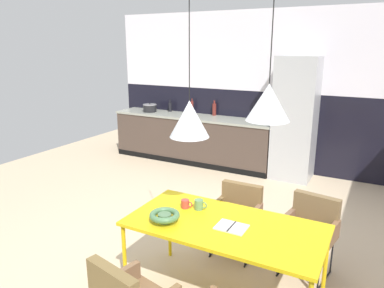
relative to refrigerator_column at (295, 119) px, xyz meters
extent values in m
plane|color=#C9B290|center=(-0.44, -3.17, -1.03)|extent=(9.33, 9.33, 0.00)
cube|color=black|center=(-0.44, 0.36, -0.32)|extent=(6.55, 0.12, 1.42)
cube|color=silver|center=(-0.44, 0.36, 1.09)|extent=(6.55, 0.12, 1.42)
cube|color=#463830|center=(-1.96, 0.00, -0.60)|extent=(3.21, 0.60, 0.87)
cube|color=gray|center=(-1.96, 0.00, -0.14)|extent=(3.24, 0.63, 0.04)
cube|color=black|center=(-1.96, -0.30, -0.98)|extent=(3.21, 0.01, 0.10)
cube|color=#ADAFB2|center=(0.00, 0.00, 0.00)|extent=(0.67, 0.60, 2.06)
cube|color=yellow|center=(0.22, -3.47, -0.30)|extent=(1.67, 0.84, 0.03)
cylinder|color=yellow|center=(-0.57, -3.09, -0.67)|extent=(0.04, 0.04, 0.72)
cylinder|color=yellow|center=(1.01, -3.09, -0.67)|extent=(0.04, 0.04, 0.72)
cylinder|color=gold|center=(-0.57, -3.85, -0.67)|extent=(0.04, 0.04, 0.72)
cube|color=brown|center=(0.02, -2.72, -0.64)|extent=(0.48, 0.46, 0.06)
cube|color=brown|center=(0.02, -2.52, -0.44)|extent=(0.46, 0.08, 0.32)
cube|color=brown|center=(0.24, -2.72, -0.54)|extent=(0.05, 0.41, 0.14)
cube|color=brown|center=(-0.20, -2.72, -0.54)|extent=(0.05, 0.41, 0.14)
cylinder|color=black|center=(0.22, -2.91, -0.85)|extent=(0.02, 0.02, 0.37)
cylinder|color=black|center=(-0.18, -2.91, -0.85)|extent=(0.02, 0.02, 0.37)
cylinder|color=black|center=(0.22, -2.53, -0.85)|extent=(0.02, 0.02, 0.37)
cylinder|color=black|center=(-0.18, -2.53, -0.85)|extent=(0.02, 0.02, 0.37)
cylinder|color=black|center=(0.22, -2.72, -1.02)|extent=(0.02, 0.41, 0.02)
cylinder|color=black|center=(-0.18, -2.72, -1.02)|extent=(0.02, 0.41, 0.02)
cube|color=brown|center=(0.79, -2.74, -0.61)|extent=(0.55, 0.53, 0.06)
cube|color=brown|center=(0.82, -2.55, -0.41)|extent=(0.46, 0.15, 0.34)
cube|color=brown|center=(1.01, -2.78, -0.51)|extent=(0.12, 0.42, 0.14)
cube|color=brown|center=(0.57, -2.71, -0.51)|extent=(0.12, 0.42, 0.14)
cylinder|color=black|center=(0.96, -2.96, -0.84)|extent=(0.02, 0.02, 0.39)
cylinder|color=black|center=(0.56, -2.90, -0.84)|extent=(0.02, 0.02, 0.39)
cylinder|color=black|center=(1.02, -2.59, -0.84)|extent=(0.02, 0.02, 0.39)
cylinder|color=black|center=(0.62, -2.52, -0.84)|extent=(0.02, 0.02, 0.39)
cylinder|color=black|center=(0.99, -2.78, -1.02)|extent=(0.08, 0.41, 0.02)
cylinder|color=black|center=(0.59, -2.71, -1.02)|extent=(0.08, 0.41, 0.02)
cube|color=brown|center=(-0.30, -4.27, -0.52)|extent=(0.14, 0.42, 0.14)
cylinder|color=#4C704C|center=(-0.25, -3.68, -0.25)|extent=(0.12, 0.12, 0.07)
torus|color=#49754A|center=(-0.25, -3.68, -0.22)|extent=(0.26, 0.26, 0.05)
cube|color=white|center=(0.23, -3.50, -0.28)|extent=(0.13, 0.20, 0.01)
cube|color=white|center=(0.36, -3.50, -0.28)|extent=(0.13, 0.20, 0.01)
cube|color=#262628|center=(0.30, -3.50, -0.27)|extent=(0.01, 0.20, 0.00)
cylinder|color=#5B8456|center=(-0.11, -3.32, -0.24)|extent=(0.08, 0.08, 0.09)
torus|color=#5B8456|center=(-0.05, -3.32, -0.23)|extent=(0.06, 0.01, 0.06)
cylinder|color=#B23D33|center=(-0.23, -3.35, -0.24)|extent=(0.08, 0.08, 0.08)
torus|color=#B23D33|center=(-0.18, -3.35, -0.24)|extent=(0.06, 0.01, 0.06)
cylinder|color=black|center=(-2.92, -0.03, -0.05)|extent=(0.27, 0.27, 0.14)
cylinder|color=gray|center=(-2.92, -0.03, 0.03)|extent=(0.28, 0.28, 0.01)
sphere|color=black|center=(-2.92, -0.03, 0.05)|extent=(0.02, 0.02, 0.02)
cylinder|color=black|center=(-2.57, 0.19, -0.03)|extent=(0.07, 0.07, 0.18)
cylinder|color=black|center=(-2.57, 0.19, 0.10)|extent=(0.03, 0.03, 0.06)
cylinder|color=maroon|center=(-2.08, 0.21, 0.00)|extent=(0.06, 0.06, 0.25)
cylinder|color=maroon|center=(-2.08, 0.21, 0.15)|extent=(0.02, 0.02, 0.05)
cylinder|color=maroon|center=(-1.60, 0.23, -0.01)|extent=(0.08, 0.08, 0.23)
cylinder|color=maroon|center=(-1.60, 0.23, 0.14)|extent=(0.03, 0.03, 0.06)
cylinder|color=black|center=(-0.11, -3.48, 1.25)|extent=(0.01, 0.01, 1.00)
cone|color=silver|center=(-0.11, -3.48, 0.60)|extent=(0.33, 0.33, 0.31)
cylinder|color=black|center=(0.55, -3.52, 1.34)|extent=(0.01, 0.01, 0.83)
cone|color=silver|center=(0.55, -3.52, 0.79)|extent=(0.32, 0.32, 0.27)
camera|label=1|loc=(1.30, -6.06, 1.18)|focal=33.87mm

